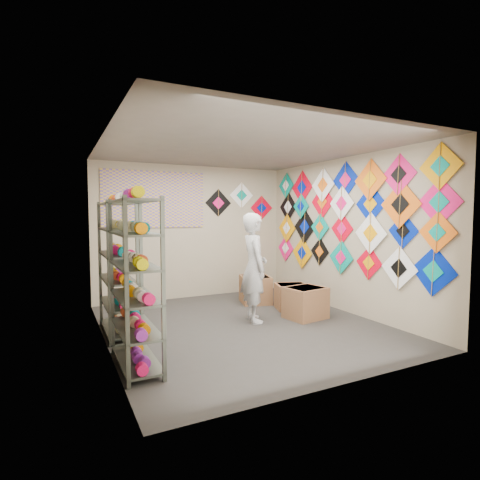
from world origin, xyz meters
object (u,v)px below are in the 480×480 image
shelf_rack_front (135,283)px  shopkeeper (254,267)px  carton_a (305,303)px  carton_c (255,289)px  carton_b (291,297)px  shelf_rack_back (117,268)px

shelf_rack_front → shopkeeper: bearing=25.6°
carton_a → carton_c: size_ratio=1.04×
carton_b → carton_c: size_ratio=0.93×
shelf_rack_front → carton_b: size_ratio=3.45×
shelf_rack_back → carton_c: size_ratio=3.20×
shelf_rack_back → carton_b: (3.02, 0.05, -0.72)m
shopkeeper → carton_b: (0.98, 0.37, -0.64)m
shelf_rack_back → carton_b: size_ratio=3.45×
carton_a → carton_c: (-0.22, 1.31, 0.00)m
shopkeeper → carton_a: (0.84, -0.23, -0.61)m
shelf_rack_front → carton_a: size_ratio=3.09×
shelf_rack_front → shelf_rack_back: bearing=90.0°
carton_b → shelf_rack_back: bearing=-160.5°
shelf_rack_back → shopkeeper: bearing=-8.9°
shopkeeper → carton_c: bearing=-18.0°
shelf_rack_front → carton_b: (3.02, 1.35, -0.72)m
carton_c → shelf_rack_front: bearing=-127.0°
carton_a → carton_b: size_ratio=1.12×
shopkeeper → carton_c: (0.62, 1.08, -0.61)m
shopkeeper → carton_c: 1.38m
carton_c → shopkeeper: bearing=-104.5°
shopkeeper → carton_a: size_ratio=2.82×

